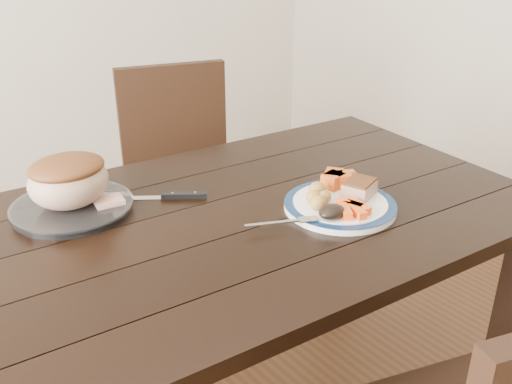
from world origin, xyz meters
TOP-DOWN VIEW (x-y plane):
  - dining_table at (-0.00, 0.00)m, footprint 1.68×1.05m
  - chair_far at (0.31, 0.73)m, footprint 0.53×0.54m
  - dinner_plate at (0.25, -0.15)m, footprint 0.29×0.29m
  - plate_rim at (0.25, -0.15)m, footprint 0.29×0.29m
  - serving_platter at (-0.29, 0.26)m, footprint 0.29×0.29m
  - pork_slice at (0.32, -0.15)m, footprint 0.10×0.09m
  - roasted_potatoes at (0.20, -0.11)m, footprint 0.09×0.09m
  - carrot_batons at (0.23, -0.21)m, footprint 0.09×0.10m
  - pumpkin_wedges at (0.32, -0.07)m, footprint 0.10×0.10m
  - dark_mushroom at (0.17, -0.19)m, footprint 0.07×0.05m
  - fork at (0.07, -0.15)m, footprint 0.17×0.09m
  - roast_joint at (-0.29, 0.26)m, footprint 0.20×0.17m
  - cut_slice at (-0.22, 0.20)m, footprint 0.08×0.07m
  - carving_knife at (-0.06, 0.18)m, footprint 0.27×0.20m

SIDE VIEW (x-z plane):
  - chair_far at x=0.31m, z-range 0.06..0.99m
  - dining_table at x=0.00m, z-range 0.28..1.03m
  - carving_knife at x=-0.06m, z-range 0.75..0.76m
  - dinner_plate at x=0.25m, z-range 0.75..0.77m
  - serving_platter at x=-0.29m, z-range 0.75..0.77m
  - plate_rim at x=0.25m, z-range 0.75..0.78m
  - fork at x=0.07m, z-range 0.77..0.77m
  - cut_slice at x=-0.22m, z-range 0.77..0.78m
  - carrot_batons at x=0.23m, z-range 0.77..0.79m
  - dark_mushroom at x=0.17m, z-range 0.77..0.80m
  - roasted_potatoes at x=0.20m, z-range 0.77..0.81m
  - pork_slice at x=0.32m, z-range 0.77..0.81m
  - pumpkin_wedges at x=0.32m, z-range 0.77..0.81m
  - roast_joint at x=-0.29m, z-range 0.77..0.90m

